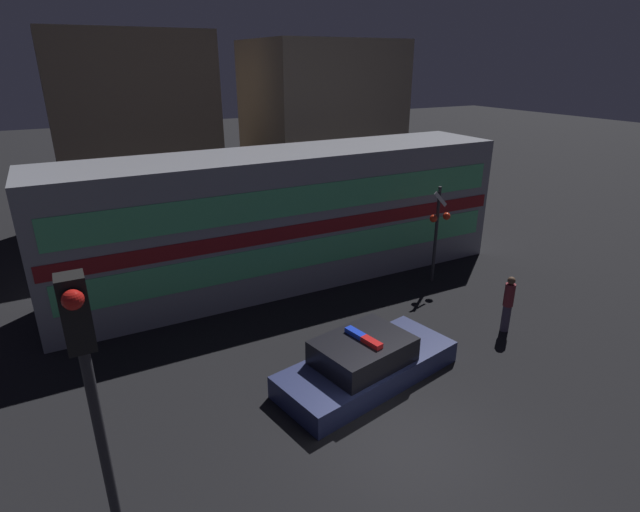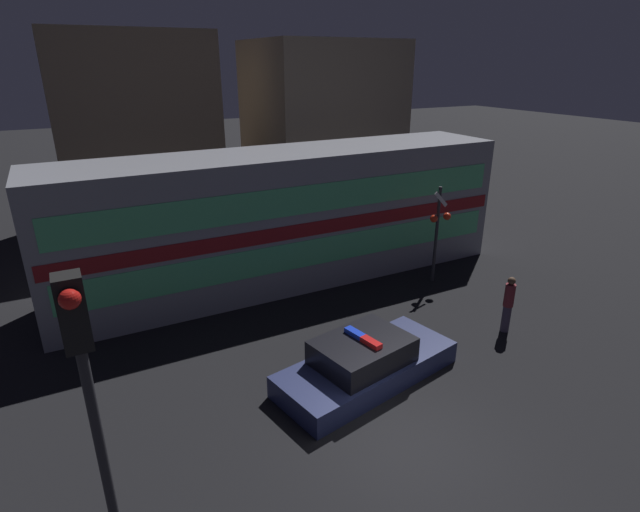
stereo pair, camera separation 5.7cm
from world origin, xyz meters
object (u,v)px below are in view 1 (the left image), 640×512
Objects in this scene: train at (286,217)px; crossing_signal_near at (438,226)px; traffic_light_corner at (93,399)px; police_car at (366,363)px; pedestrian at (508,303)px.

train is 4.61× the size of crossing_signal_near.
crossing_signal_near is 13.20m from traffic_light_corner.
police_car is at bearing -97.76° from train.
police_car is 2.89× the size of pedestrian.
police_car is at bearing -178.84° from pedestrian.
traffic_light_corner is (-11.21, -6.80, 1.56)m from crossing_signal_near.
train is 5.19m from crossing_signal_near.
train is 6.82m from police_car.
train is at bearing 54.53° from traffic_light_corner.
pedestrian is at bearing -10.08° from police_car.
pedestrian is 0.33× the size of traffic_light_corner.
traffic_light_corner is (-5.92, -3.04, 3.15)m from police_car.
pedestrian is (4.84, 0.10, 0.41)m from police_car.
traffic_light_corner reaches higher than police_car.
police_car is 6.68m from crossing_signal_near.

